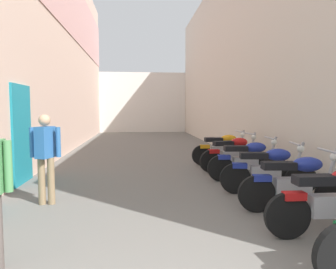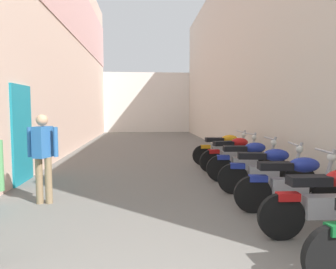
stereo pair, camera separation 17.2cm
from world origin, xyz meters
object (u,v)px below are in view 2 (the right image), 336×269
motorcycle_third (293,182)px  motorcycle_seventh (224,148)px  motorcycle_fourth (267,169)px  motorcycle_second (330,200)px  motorcycle_fifth (247,160)px  motorcycle_sixth (233,153)px  pedestrian_mid_alley (43,152)px

motorcycle_third → motorcycle_seventh: bearing=90.0°
motorcycle_third → motorcycle_fourth: 1.07m
motorcycle_second → motorcycle_seventh: (-0.00, 5.30, 0.00)m
motorcycle_second → motorcycle_fourth: 2.07m
motorcycle_third → motorcycle_fourth: same height
motorcycle_third → motorcycle_seventh: 4.30m
motorcycle_fourth → motorcycle_fifth: bearing=90.0°
motorcycle_third → motorcycle_sixth: same height
motorcycle_fourth → pedestrian_mid_alley: pedestrian_mid_alley is taller
motorcycle_third → pedestrian_mid_alley: 4.22m
motorcycle_fifth → motorcycle_sixth: bearing=90.0°
motorcycle_third → pedestrian_mid_alley: pedestrian_mid_alley is taller
motorcycle_third → motorcycle_second: bearing=-90.0°
motorcycle_fourth → pedestrian_mid_alley: (-4.11, -0.23, 0.42)m
pedestrian_mid_alley → motorcycle_fourth: bearing=3.2°
motorcycle_sixth → pedestrian_mid_alley: pedestrian_mid_alley is taller
motorcycle_second → motorcycle_seventh: 5.30m
motorcycle_third → pedestrian_mid_alley: size_ratio=1.18×
motorcycle_fourth → motorcycle_second: bearing=-90.0°
motorcycle_seventh → pedestrian_mid_alley: bearing=-139.9°
motorcycle_third → motorcycle_seventh: size_ratio=1.00×
motorcycle_fifth → motorcycle_sixth: (-0.00, 1.12, 0.00)m
motorcycle_sixth → pedestrian_mid_alley: (-4.11, -2.48, 0.42)m
motorcycle_fourth → motorcycle_sixth: 2.25m
motorcycle_third → pedestrian_mid_alley: bearing=168.5°
motorcycle_fifth → pedestrian_mid_alley: pedestrian_mid_alley is taller
motorcycle_fifth → motorcycle_sixth: 1.12m
motorcycle_second → motorcycle_sixth: bearing=90.0°
motorcycle_fifth → motorcycle_seventh: bearing=90.0°
motorcycle_second → motorcycle_fifth: (-0.00, 3.20, 0.00)m
pedestrian_mid_alley → motorcycle_third: bearing=-11.5°
motorcycle_second → motorcycle_third: size_ratio=1.00×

